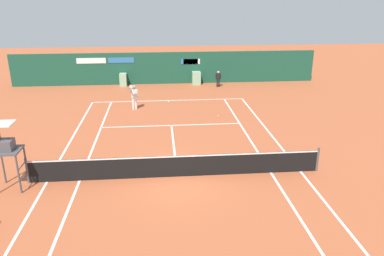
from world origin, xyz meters
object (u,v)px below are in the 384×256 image
Objects in this scene: umpire_chair at (6,147)px; tennis_ball_mid_court at (218,116)px; ball_kid_left_post at (218,78)px; player_on_baseline at (134,95)px.

tennis_ball_mid_court is at bearing 130.86° from umpire_chair.
umpire_chair reaches higher than tennis_ball_mid_court.
ball_kid_left_post is (10.62, 15.80, -0.99)m from umpire_chair.
ball_kid_left_post is 7.75m from tennis_ball_mid_court.
tennis_ball_mid_court is (9.45, 8.18, -1.70)m from umpire_chair.
umpire_chair reaches higher than player_on_baseline.
umpire_chair is at bearing 66.13° from ball_kid_left_post.
ball_kid_left_post is at bearing 81.27° from tennis_ball_mid_court.
umpire_chair is 1.49× the size of player_on_baseline.
player_on_baseline is at bearing 157.42° from umpire_chair.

